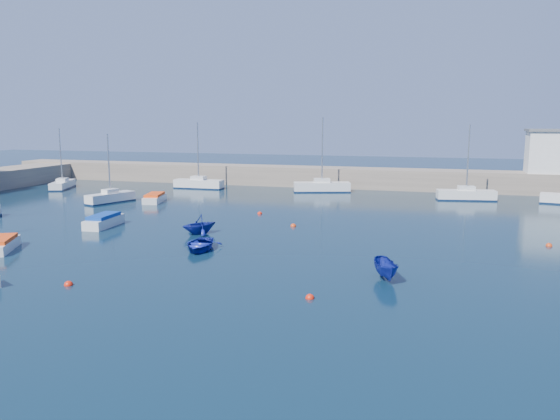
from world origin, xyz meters
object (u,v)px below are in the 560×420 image
(motorboat_1, at_px, (104,221))
(dinghy_left, at_px, (199,224))
(sailboat_3, at_px, (111,197))
(sailboat_7, at_px, (466,195))
(dinghy_right, at_px, (386,270))
(dinghy_center, at_px, (200,245))
(sailboat_5, at_px, (199,183))
(motorboat_2, at_px, (155,198))
(sailboat_4, at_px, (63,184))
(sailboat_6, at_px, (322,186))
(motorboat_0, at_px, (1,244))

(motorboat_1, distance_m, dinghy_left, 9.08)
(sailboat_3, relative_size, motorboat_1, 1.67)
(sailboat_7, relative_size, dinghy_right, 2.84)
(dinghy_center, bearing_deg, sailboat_5, 105.08)
(dinghy_center, xyz_separation_m, dinghy_left, (-2.34, 4.99, 0.39))
(sailboat_3, height_order, dinghy_left, sailboat_3)
(sailboat_7, distance_m, motorboat_2, 35.02)
(sailboat_7, distance_m, dinghy_left, 33.17)
(sailboat_4, distance_m, sailboat_5, 17.99)
(sailboat_4, distance_m, dinghy_center, 41.47)
(motorboat_2, distance_m, dinghy_right, 35.83)
(sailboat_3, distance_m, motorboat_2, 4.75)
(sailboat_5, height_order, dinghy_left, sailboat_5)
(sailboat_5, height_order, sailboat_6, sailboat_6)
(sailboat_6, xyz_separation_m, sailboat_7, (17.20, -2.46, -0.04))
(sailboat_4, relative_size, dinghy_center, 2.13)
(motorboat_0, relative_size, motorboat_2, 0.90)
(sailboat_5, bearing_deg, motorboat_2, -178.80)
(sailboat_4, distance_m, dinghy_right, 54.22)
(sailboat_6, bearing_deg, sailboat_5, 76.38)
(motorboat_1, bearing_deg, dinghy_left, -7.17)
(sailboat_3, bearing_deg, dinghy_left, -17.52)
(sailboat_6, xyz_separation_m, dinghy_right, (11.55, -36.54, -0.10))
(dinghy_center, bearing_deg, motorboat_0, -172.65)
(sailboat_6, relative_size, motorboat_2, 1.90)
(sailboat_7, distance_m, dinghy_center, 35.87)
(motorboat_2, relative_size, dinghy_right, 1.64)
(sailboat_4, height_order, dinghy_right, sailboat_4)
(sailboat_4, relative_size, dinghy_right, 2.66)
(sailboat_4, height_order, sailboat_5, sailboat_5)
(sailboat_7, distance_m, motorboat_0, 47.15)
(motorboat_0, distance_m, dinghy_left, 14.14)
(sailboat_7, relative_size, motorboat_2, 1.74)
(sailboat_3, distance_m, sailboat_7, 39.75)
(dinghy_right, bearing_deg, sailboat_6, 88.64)
(sailboat_4, distance_m, sailboat_6, 34.21)
(sailboat_3, height_order, motorboat_0, sailboat_3)
(dinghy_left, height_order, dinghy_right, dinghy_left)
(sailboat_7, xyz_separation_m, motorboat_0, (-32.04, -34.58, -0.20))
(sailboat_4, bearing_deg, motorboat_1, -66.49)
(motorboat_1, bearing_deg, dinghy_right, -24.48)
(sailboat_3, height_order, dinghy_center, sailboat_3)
(sailboat_4, xyz_separation_m, motorboat_1, (20.52, -21.04, -0.04))
(sailboat_4, bearing_deg, sailboat_5, -3.72)
(sailboat_3, distance_m, dinghy_left, 20.56)
(sailboat_4, height_order, dinghy_center, sailboat_4)
(motorboat_2, bearing_deg, sailboat_3, -171.30)
(sailboat_7, bearing_deg, motorboat_0, 127.62)
(sailboat_6, distance_m, dinghy_left, 28.26)
(motorboat_0, bearing_deg, dinghy_center, -9.51)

